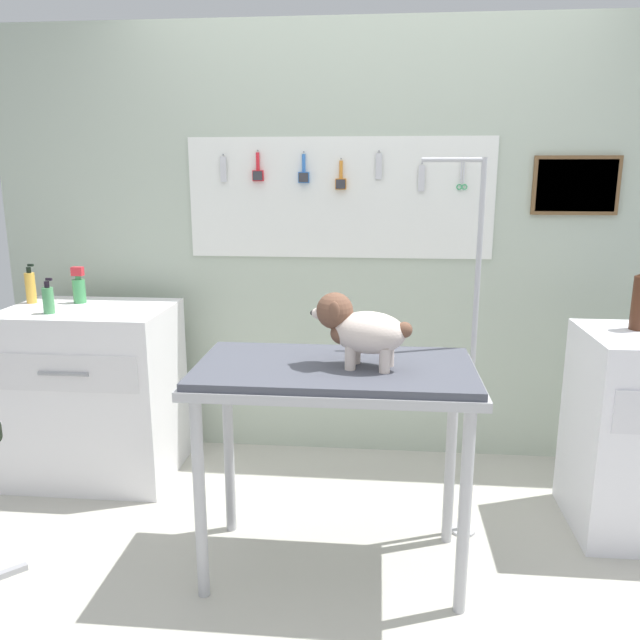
% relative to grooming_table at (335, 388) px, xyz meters
% --- Properties ---
extents(ground, '(4.40, 4.00, 0.04)m').
position_rel_grooming_table_xyz_m(ground, '(0.08, -0.15, -0.78)').
color(ground, '#B9B6A9').
extents(rear_wall_panel, '(4.00, 0.11, 2.30)m').
position_rel_grooming_table_xyz_m(rear_wall_panel, '(0.08, 1.13, 0.40)').
color(rear_wall_panel, '#AFBCA9').
rests_on(rear_wall_panel, ground).
extents(grooming_table, '(1.06, 0.56, 0.85)m').
position_rel_grooming_table_xyz_m(grooming_table, '(0.00, 0.00, 0.00)').
color(grooming_table, '#B7B7BC').
rests_on(grooming_table, ground).
extents(grooming_arm, '(0.29, 0.11, 1.60)m').
position_rel_grooming_table_xyz_m(grooming_arm, '(0.54, 0.30, -0.01)').
color(grooming_arm, '#B7B7BC').
rests_on(grooming_arm, ground).
extents(dog, '(0.37, 0.22, 0.27)m').
position_rel_grooming_table_xyz_m(dog, '(0.09, -0.02, 0.24)').
color(dog, beige).
rests_on(dog, grooming_table).
extents(counter_left, '(0.80, 0.58, 0.89)m').
position_rel_grooming_table_xyz_m(counter_left, '(-1.28, 0.69, -0.31)').
color(counter_left, white).
rests_on(counter_left, ground).
extents(detangler_spray, '(0.05, 0.05, 0.17)m').
position_rel_grooming_table_xyz_m(detangler_spray, '(-1.40, 0.55, 0.20)').
color(detangler_spray, '#499459').
rests_on(detangler_spray, counter_left).
extents(spray_bottle_tall, '(0.05, 0.05, 0.20)m').
position_rel_grooming_table_xyz_m(spray_bottle_tall, '(-1.62, 0.78, 0.22)').
color(spray_bottle_tall, gold).
rests_on(spray_bottle_tall, counter_left).
extents(conditioner_bottle, '(0.06, 0.06, 0.19)m').
position_rel_grooming_table_xyz_m(conditioner_bottle, '(-1.37, 0.80, 0.21)').
color(conditioner_bottle, '#449A59').
rests_on(conditioner_bottle, counter_left).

